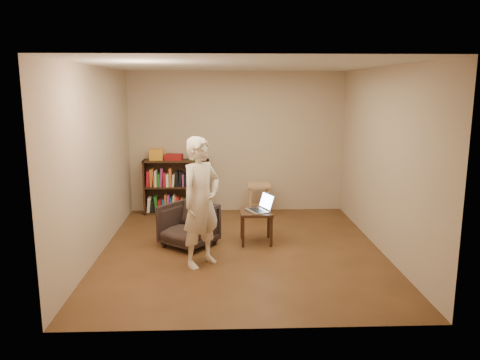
{
  "coord_description": "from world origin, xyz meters",
  "views": [
    {
      "loc": [
        -0.26,
        -6.43,
        2.32
      ],
      "look_at": [
        -0.01,
        0.35,
        0.96
      ],
      "focal_mm": 35.0,
      "sensor_mm": 36.0,
      "label": 1
    }
  ],
  "objects_px": {
    "side_table": "(256,216)",
    "armchair": "(189,225)",
    "stool": "(259,190)",
    "laptop": "(261,207)",
    "bookshelf": "(177,190)",
    "person": "(201,202)"
  },
  "relations": [
    {
      "from": "laptop",
      "to": "person",
      "type": "distance_m",
      "value": 1.26
    },
    {
      "from": "bookshelf",
      "to": "side_table",
      "type": "height_order",
      "value": "bookshelf"
    },
    {
      "from": "side_table",
      "to": "laptop",
      "type": "xyz_separation_m",
      "value": [
        0.07,
        0.01,
        0.14
      ]
    },
    {
      "from": "bookshelf",
      "to": "side_table",
      "type": "distance_m",
      "value": 2.23
    },
    {
      "from": "side_table",
      "to": "person",
      "type": "height_order",
      "value": "person"
    },
    {
      "from": "armchair",
      "to": "bookshelf",
      "type": "bearing_deg",
      "value": 138.23
    },
    {
      "from": "laptop",
      "to": "person",
      "type": "height_order",
      "value": "person"
    },
    {
      "from": "armchair",
      "to": "person",
      "type": "height_order",
      "value": "person"
    },
    {
      "from": "bookshelf",
      "to": "stool",
      "type": "bearing_deg",
      "value": -10.38
    },
    {
      "from": "side_table",
      "to": "person",
      "type": "relative_size",
      "value": 0.29
    },
    {
      "from": "armchair",
      "to": "side_table",
      "type": "relative_size",
      "value": 1.43
    },
    {
      "from": "stool",
      "to": "armchair",
      "type": "relative_size",
      "value": 0.85
    },
    {
      "from": "bookshelf",
      "to": "laptop",
      "type": "relative_size",
      "value": 2.59
    },
    {
      "from": "armchair",
      "to": "laptop",
      "type": "height_order",
      "value": "laptop"
    },
    {
      "from": "bookshelf",
      "to": "stool",
      "type": "relative_size",
      "value": 2.02
    },
    {
      "from": "side_table",
      "to": "armchair",
      "type": "bearing_deg",
      "value": -173.39
    },
    {
      "from": "armchair",
      "to": "person",
      "type": "bearing_deg",
      "value": -35.58
    },
    {
      "from": "armchair",
      "to": "person",
      "type": "distance_m",
      "value": 0.96
    },
    {
      "from": "bookshelf",
      "to": "stool",
      "type": "xyz_separation_m",
      "value": [
        1.51,
        -0.28,
        0.04
      ]
    },
    {
      "from": "stool",
      "to": "laptop",
      "type": "height_order",
      "value": "laptop"
    },
    {
      "from": "armchair",
      "to": "laptop",
      "type": "bearing_deg",
      "value": 44.62
    },
    {
      "from": "laptop",
      "to": "side_table",
      "type": "bearing_deg",
      "value": -102.06
    }
  ]
}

